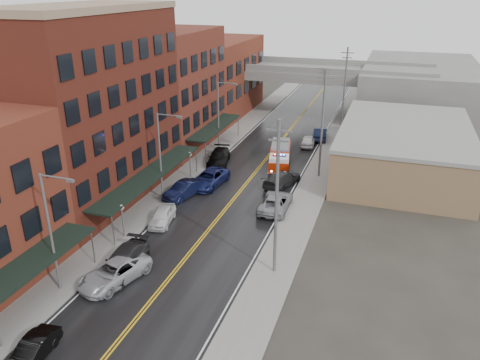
% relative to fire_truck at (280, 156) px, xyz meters
% --- Properties ---
extents(road, '(11.00, 160.00, 0.02)m').
position_rel_fire_truck_xyz_m(road, '(-2.27, -6.54, -1.42)').
color(road, black).
rests_on(road, ground).
extents(sidewalk_left, '(3.00, 160.00, 0.15)m').
position_rel_fire_truck_xyz_m(sidewalk_left, '(-9.57, -6.54, -1.35)').
color(sidewalk_left, slate).
rests_on(sidewalk_left, ground).
extents(sidewalk_right, '(3.00, 160.00, 0.15)m').
position_rel_fire_truck_xyz_m(sidewalk_right, '(5.03, -6.54, -1.35)').
color(sidewalk_right, slate).
rests_on(sidewalk_right, ground).
extents(curb_left, '(0.30, 160.00, 0.15)m').
position_rel_fire_truck_xyz_m(curb_left, '(-7.92, -6.54, -1.35)').
color(curb_left, gray).
rests_on(curb_left, ground).
extents(curb_right, '(0.30, 160.00, 0.15)m').
position_rel_fire_truck_xyz_m(curb_right, '(3.38, -6.54, -1.35)').
color(curb_right, gray).
rests_on(curb_right, ground).
extents(brick_building_b, '(9.00, 20.00, 18.00)m').
position_rel_fire_truck_xyz_m(brick_building_b, '(-15.57, -13.54, 7.57)').
color(brick_building_b, '#4E1E14').
rests_on(brick_building_b, ground).
extents(brick_building_c, '(9.00, 15.00, 15.00)m').
position_rel_fire_truck_xyz_m(brick_building_c, '(-15.57, 3.96, 6.07)').
color(brick_building_c, '#5E291C').
rests_on(brick_building_c, ground).
extents(brick_building_far, '(9.00, 20.00, 12.00)m').
position_rel_fire_truck_xyz_m(brick_building_far, '(-15.57, 21.46, 4.57)').
color(brick_building_far, maroon).
rests_on(brick_building_far, ground).
extents(tan_building, '(14.00, 22.00, 5.00)m').
position_rel_fire_truck_xyz_m(tan_building, '(13.73, 3.46, 1.07)').
color(tan_building, '#856548').
rests_on(tan_building, ground).
extents(right_far_block, '(18.00, 30.00, 8.00)m').
position_rel_fire_truck_xyz_m(right_far_block, '(15.73, 33.46, 2.57)').
color(right_far_block, slate).
rests_on(right_far_block, ground).
extents(awning_0, '(2.60, 16.00, 3.09)m').
position_rel_fire_truck_xyz_m(awning_0, '(-9.76, -32.54, 1.56)').
color(awning_0, black).
rests_on(awning_0, ground).
extents(awning_1, '(2.60, 18.00, 3.09)m').
position_rel_fire_truck_xyz_m(awning_1, '(-9.76, -13.54, 1.56)').
color(awning_1, black).
rests_on(awning_1, ground).
extents(awning_2, '(2.60, 13.00, 3.09)m').
position_rel_fire_truck_xyz_m(awning_2, '(-9.76, 3.96, 1.56)').
color(awning_2, black).
rests_on(awning_2, ground).
extents(globe_lamp_1, '(0.44, 0.44, 3.12)m').
position_rel_fire_truck_xyz_m(globe_lamp_1, '(-8.67, -20.54, 0.88)').
color(globe_lamp_1, '#59595B').
rests_on(globe_lamp_1, ground).
extents(globe_lamp_2, '(0.44, 0.44, 3.12)m').
position_rel_fire_truck_xyz_m(globe_lamp_2, '(-8.67, -6.54, 0.88)').
color(globe_lamp_2, '#59595B').
rests_on(globe_lamp_2, ground).
extents(street_lamp_0, '(2.64, 0.22, 9.00)m').
position_rel_fire_truck_xyz_m(street_lamp_0, '(-8.81, -28.54, 3.76)').
color(street_lamp_0, '#59595B').
rests_on(street_lamp_0, ground).
extents(street_lamp_1, '(2.64, 0.22, 9.00)m').
position_rel_fire_truck_xyz_m(street_lamp_1, '(-8.81, -12.54, 3.76)').
color(street_lamp_1, '#59595B').
rests_on(street_lamp_1, ground).
extents(street_lamp_2, '(2.64, 0.22, 9.00)m').
position_rel_fire_truck_xyz_m(street_lamp_2, '(-8.81, 3.46, 3.76)').
color(street_lamp_2, '#59595B').
rests_on(street_lamp_2, ground).
extents(utility_pole_0, '(1.80, 0.24, 12.00)m').
position_rel_fire_truck_xyz_m(utility_pole_0, '(4.93, -21.54, 4.88)').
color(utility_pole_0, '#59595B').
rests_on(utility_pole_0, ground).
extents(utility_pole_1, '(1.80, 0.24, 12.00)m').
position_rel_fire_truck_xyz_m(utility_pole_1, '(4.93, -1.54, 4.88)').
color(utility_pole_1, '#59595B').
rests_on(utility_pole_1, ground).
extents(utility_pole_2, '(1.80, 0.24, 12.00)m').
position_rel_fire_truck_xyz_m(utility_pole_2, '(4.93, 18.46, 4.88)').
color(utility_pole_2, '#59595B').
rests_on(utility_pole_2, ground).
extents(overpass, '(40.00, 10.00, 7.50)m').
position_rel_fire_truck_xyz_m(overpass, '(-2.27, 25.46, 4.56)').
color(overpass, slate).
rests_on(overpass, ground).
extents(fire_truck, '(3.99, 7.54, 2.64)m').
position_rel_fire_truck_xyz_m(fire_truck, '(0.00, 0.00, 0.00)').
color(fire_truck, '#A42207').
rests_on(fire_truck, ground).
extents(parked_car_left_1, '(1.86, 4.18, 1.34)m').
position_rel_fire_truck_xyz_m(parked_car_left_1, '(-6.09, -34.70, -0.76)').
color(parked_car_left_1, black).
rests_on(parked_car_left_1, ground).
extents(parked_car_left_2, '(4.14, 6.23, 1.59)m').
position_rel_fire_truck_xyz_m(parked_car_left_2, '(-5.87, -26.44, -0.63)').
color(parked_car_left_2, '#ACAEB4').
rests_on(parked_car_left_2, ground).
extents(parked_car_left_3, '(2.70, 5.89, 1.67)m').
position_rel_fire_truck_xyz_m(parked_car_left_3, '(-5.99, -24.96, -0.60)').
color(parked_car_left_3, '#242527').
rests_on(parked_car_left_3, ground).
extents(parked_car_left_4, '(2.46, 4.52, 1.46)m').
position_rel_fire_truck_xyz_m(parked_car_left_4, '(-6.77, -17.09, -0.70)').
color(parked_car_left_4, white).
rests_on(parked_car_left_4, ground).
extents(parked_car_left_5, '(3.02, 5.23, 1.63)m').
position_rel_fire_truck_xyz_m(parked_car_left_5, '(-7.27, -11.34, -0.62)').
color(parked_car_left_5, black).
rests_on(parked_car_left_5, ground).
extents(parked_car_left_6, '(3.32, 6.14, 1.63)m').
position_rel_fire_truck_xyz_m(parked_car_left_6, '(-5.93, -7.74, -0.61)').
color(parked_car_left_6, navy).
rests_on(parked_car_left_6, ground).
extents(parked_car_left_7, '(3.45, 6.09, 1.67)m').
position_rel_fire_truck_xyz_m(parked_car_left_7, '(-7.27, -1.31, -0.60)').
color(parked_car_left_7, black).
rests_on(parked_car_left_7, ground).
extents(parked_car_right_0, '(2.79, 5.79, 1.59)m').
position_rel_fire_truck_xyz_m(parked_car_right_0, '(2.34, -11.12, -0.63)').
color(parked_car_right_0, gray).
rests_on(parked_car_right_0, ground).
extents(parked_car_right_1, '(3.73, 5.88, 1.59)m').
position_rel_fire_truck_xyz_m(parked_car_right_1, '(1.54, -5.17, -0.64)').
color(parked_car_right_1, '#292A2C').
rests_on(parked_car_right_1, ground).
extents(parked_car_right_2, '(2.07, 4.44, 1.47)m').
position_rel_fire_truck_xyz_m(parked_car_right_2, '(1.73, 8.92, -0.69)').
color(parked_car_right_2, white).
rests_on(parked_car_right_2, ground).
extents(parked_car_right_3, '(2.41, 5.24, 1.67)m').
position_rel_fire_truck_xyz_m(parked_car_right_3, '(2.73, 12.39, -0.60)').
color(parked_car_right_3, black).
rests_on(parked_car_right_3, ground).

